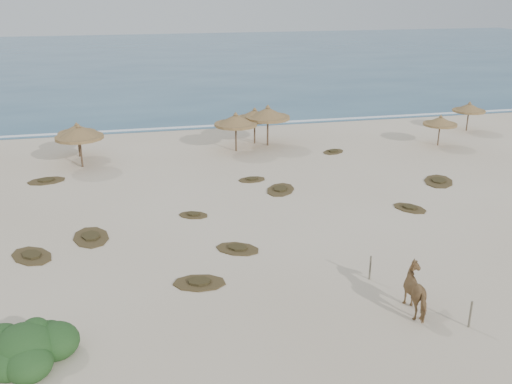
% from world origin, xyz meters
% --- Properties ---
extents(ground, '(160.00, 160.00, 0.00)m').
position_xyz_m(ground, '(0.00, 0.00, 0.00)').
color(ground, beige).
rests_on(ground, ground).
extents(ocean, '(200.00, 100.00, 0.01)m').
position_xyz_m(ocean, '(0.00, 75.00, 0.00)').
color(ocean, navy).
rests_on(ocean, ground).
extents(foam_line, '(70.00, 0.60, 0.01)m').
position_xyz_m(foam_line, '(0.00, 26.00, 0.00)').
color(foam_line, white).
rests_on(foam_line, ground).
extents(palapa_1, '(3.63, 3.63, 3.03)m').
position_xyz_m(palapa_1, '(-7.76, 16.24, 2.35)').
color(palapa_1, brown).
rests_on(palapa_1, ground).
extents(palapa_2, '(3.33, 3.33, 2.52)m').
position_xyz_m(palapa_2, '(-8.09, 18.88, 1.96)').
color(palapa_2, brown).
rests_on(palapa_2, ground).
extents(palapa_3, '(4.04, 4.04, 2.97)m').
position_xyz_m(palapa_3, '(3.20, 17.70, 2.30)').
color(palapa_3, brown).
rests_on(palapa_3, ground).
extents(palapa_4, '(4.04, 4.04, 2.87)m').
position_xyz_m(palapa_4, '(5.02, 19.48, 2.23)').
color(palapa_4, brown).
rests_on(palapa_4, ground).
extents(palapa_5, '(4.11, 4.11, 3.18)m').
position_xyz_m(palapa_5, '(5.88, 18.72, 2.47)').
color(palapa_5, brown).
rests_on(palapa_5, ground).
extents(palapa_6, '(2.88, 2.88, 2.43)m').
position_xyz_m(palapa_6, '(18.70, 15.79, 1.88)').
color(palapa_6, brown).
rests_on(palapa_6, ground).
extents(palapa_7, '(3.51, 3.51, 2.51)m').
position_xyz_m(palapa_7, '(23.46, 19.45, 1.95)').
color(palapa_7, brown).
rests_on(palapa_7, ground).
extents(horse, '(1.06, 2.13, 1.76)m').
position_xyz_m(horse, '(5.65, -5.57, 0.88)').
color(horse, '#9B7646').
rests_on(horse, ground).
extents(fence_post_near, '(0.10, 0.10, 1.06)m').
position_xyz_m(fence_post_near, '(6.99, -6.95, 0.53)').
color(fence_post_near, '#665F4D').
rests_on(fence_post_near, ground).
extents(fence_post_far, '(0.09, 0.09, 1.09)m').
position_xyz_m(fence_post_far, '(4.92, -2.82, 0.54)').
color(fence_post_far, '#665F4D').
rests_on(fence_post_far, ground).
extents(bush, '(3.40, 3.00, 1.52)m').
position_xyz_m(bush, '(-8.38, -5.45, 0.50)').
color(bush, '#295524').
rests_on(bush, ground).
extents(scrub_0, '(2.65, 2.84, 0.16)m').
position_xyz_m(scrub_0, '(-9.29, 2.62, 0.05)').
color(scrub_0, '#4F3C22').
rests_on(scrub_0, ground).
extents(scrub_1, '(2.10, 2.87, 0.16)m').
position_xyz_m(scrub_1, '(-6.73, 4.13, 0.05)').
color(scrub_1, '#4F3C22').
rests_on(scrub_1, ground).
extents(scrub_2, '(1.89, 1.61, 0.16)m').
position_xyz_m(scrub_2, '(-1.46, 5.85, 0.05)').
color(scrub_2, '#4F3C22').
rests_on(scrub_2, ground).
extents(scrub_3, '(2.61, 2.94, 0.16)m').
position_xyz_m(scrub_3, '(4.16, 8.68, 0.05)').
color(scrub_3, '#4F3C22').
rests_on(scrub_3, ground).
extents(scrub_4, '(2.11, 2.34, 0.16)m').
position_xyz_m(scrub_4, '(10.36, 4.16, 0.05)').
color(scrub_4, '#4F3C22').
rests_on(scrub_4, ground).
extents(scrub_5, '(2.89, 3.23, 0.16)m').
position_xyz_m(scrub_5, '(14.29, 7.94, 0.05)').
color(scrub_5, '#4F3C22').
rests_on(scrub_5, ground).
extents(scrub_6, '(2.61, 1.98, 0.16)m').
position_xyz_m(scrub_6, '(-9.82, 13.58, 0.05)').
color(scrub_6, '#4F3C22').
rests_on(scrub_6, ground).
extents(scrub_7, '(1.88, 1.33, 0.16)m').
position_xyz_m(scrub_7, '(2.89, 10.91, 0.05)').
color(scrub_7, '#4F3C22').
rests_on(scrub_7, ground).
extents(scrub_9, '(2.53, 2.29, 0.16)m').
position_xyz_m(scrub_9, '(0.05, 1.24, 0.05)').
color(scrub_9, '#4F3C22').
rests_on(scrub_9, ground).
extents(scrub_10, '(2.20, 1.99, 0.16)m').
position_xyz_m(scrub_10, '(10.17, 15.80, 0.05)').
color(scrub_10, '#4F3C22').
rests_on(scrub_10, ground).
extents(scrub_11, '(2.47, 1.86, 0.16)m').
position_xyz_m(scrub_11, '(-2.14, -1.58, 0.05)').
color(scrub_11, '#4F3C22').
rests_on(scrub_11, ground).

